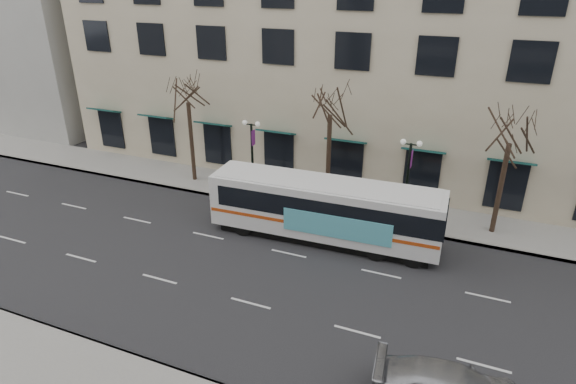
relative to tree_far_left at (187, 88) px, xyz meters
The scene contains 8 objects.
ground 14.91m from the tree_far_left, 41.35° to the right, with size 160.00×160.00×0.00m, color black.
sidewalk_far 16.40m from the tree_far_left, ahead, with size 80.00×4.00×0.15m, color gray.
tree_far_left is the anchor object (origin of this frame).
tree_far_mid 10.00m from the tree_far_left, ahead, with size 3.60×3.60×8.55m.
tree_far_right 20.00m from the tree_far_left, ahead, with size 3.60×3.60×8.06m.
lamp_post_left 6.29m from the tree_far_left, ahead, with size 1.22×0.45×5.21m.
lamp_post_right 15.48m from the tree_far_left, ahead, with size 1.22×0.45×5.21m.
city_bus 12.97m from the tree_far_left, 20.56° to the right, with size 12.90×3.29×3.47m.
Camera 1 is at (8.37, -18.10, 13.80)m, focal length 30.00 mm.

